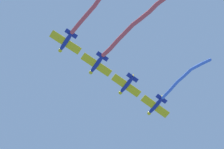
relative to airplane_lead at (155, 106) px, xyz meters
name	(u,v)px	position (x,y,z in m)	size (l,w,h in m)	color
airplane_lead	(155,106)	(0.00, 0.00, 0.00)	(7.67, 5.78, 1.90)	navy
smoke_trail_lead	(185,77)	(0.68, 9.67, -0.34)	(2.09, 14.50, 1.39)	#4C75DB
airplane_left_wing	(126,85)	(8.46, -1.23, 0.30)	(7.69, 5.80, 1.90)	navy
airplane_right_wing	(97,64)	(16.91, -2.46, 0.00)	(7.70, 5.82, 1.90)	navy
smoke_trail_right_wing	(142,19)	(17.23, 11.88, -0.05)	(2.79, 24.26, 1.91)	#DB4C4C
airplane_slot	(66,42)	(25.36, -3.69, 0.30)	(7.70, 5.84, 1.90)	navy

